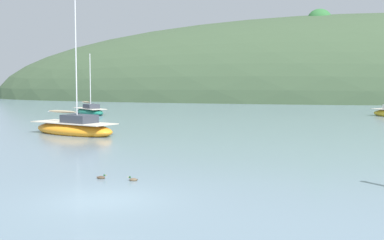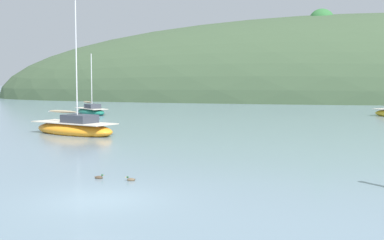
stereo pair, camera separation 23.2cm
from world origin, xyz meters
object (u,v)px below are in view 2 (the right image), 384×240
object	(u,v)px
sailboat_red_portside	(74,128)
duck_trailing	(99,177)
sailboat_cream_ketch	(91,111)
duck_straggler	(131,180)

from	to	relation	value
sailboat_red_portside	duck_trailing	distance (m)	18.05
sailboat_cream_ketch	duck_trailing	bearing A→B (deg)	-69.42
sailboat_cream_ketch	sailboat_red_portside	bearing A→B (deg)	-73.23
sailboat_cream_ketch	duck_trailing	xyz separation A→B (m)	(13.77, -36.66, -0.31)
duck_straggler	sailboat_cream_ketch	bearing A→B (deg)	112.43
sailboat_red_portside	duck_straggler	size ratio (longest dim) A/B	24.05
sailboat_red_portside	duck_trailing	size ratio (longest dim) A/B	24.02
sailboat_red_portside	duck_straggler	xyz separation A→B (m)	(9.11, -16.59, -0.40)
sailboat_cream_ketch	duck_straggler	size ratio (longest dim) A/B	16.80
duck_straggler	sailboat_red_portside	bearing A→B (deg)	118.78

